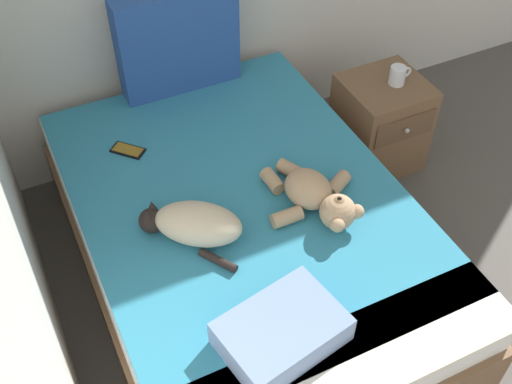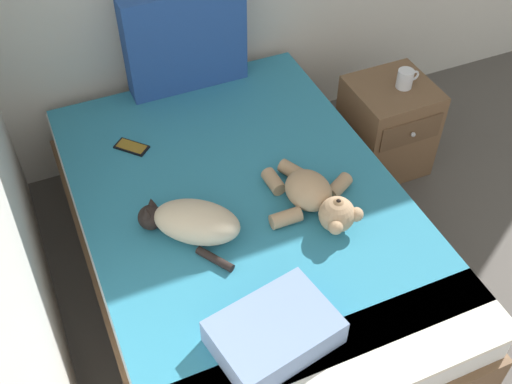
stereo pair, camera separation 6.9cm
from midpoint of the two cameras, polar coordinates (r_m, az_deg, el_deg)
The scene contains 8 objects.
bed at distance 2.73m, azimuth -0.29°, elevation -4.53°, with size 1.33×1.91×0.50m.
patterned_cushion at distance 3.03m, azimuth -5.87°, elevation 13.78°, with size 0.58×0.14×0.51m.
cat at distance 2.38m, azimuth -5.07°, elevation -2.76°, with size 0.39×0.40×0.15m.
teddy_bear at distance 2.48m, azimuth 6.33°, elevation -0.56°, with size 0.41×0.48×0.15m.
cell_phone at distance 2.82m, azimuth -10.65°, elevation 4.08°, with size 0.15×0.16×0.01m.
throw_pillow at distance 2.10m, azimuth 2.63°, elevation -12.73°, with size 0.40×0.28×0.11m, color #728CB7.
nightstand at distance 3.36m, azimuth 12.48°, elevation 5.87°, with size 0.40×0.42×0.51m.
mug at distance 3.19m, azimuth 14.16°, elevation 10.04°, with size 0.12×0.08×0.09m.
Camera 2 is at (0.19, 1.76, 2.34)m, focal length 43.61 mm.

